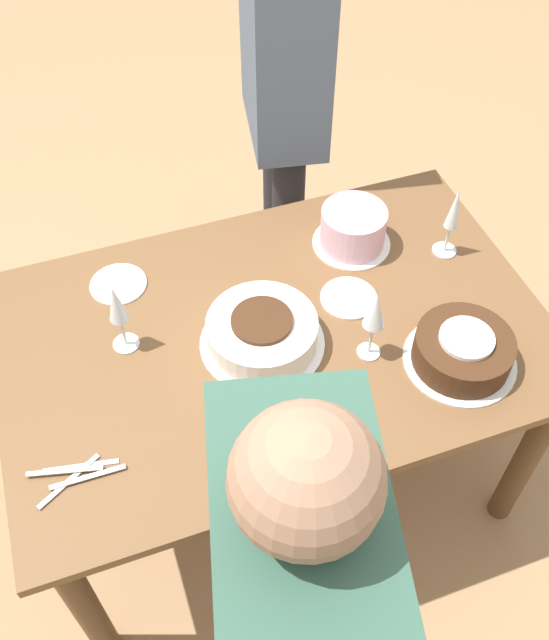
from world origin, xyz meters
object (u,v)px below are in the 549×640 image
Objects in this scene: wine_glass_far at (375,313)px; person_cutting at (295,632)px; cake_front_chocolate at (463,350)px; wine_glass_near at (454,213)px; person_watching at (284,71)px; cake_back_decorated at (353,229)px; wine_glass_extra at (117,307)px; cake_center_white at (262,333)px.

person_cutting is at bearing -124.92° from wine_glass_far.
person_cutting is at bearing -140.66° from cake_front_chocolate.
cake_front_chocolate is at bearing -36.90° from person_cutting.
person_cutting is (-0.80, -0.89, 0.07)m from wine_glass_near.
person_cutting is 1.59m from person_watching.
cake_back_decorated is (-0.09, 0.48, 0.02)m from cake_front_chocolate.
wine_glass_extra reaches higher than cake_back_decorated.
cake_center_white is 1.42× the size of cake_back_decorated.
wine_glass_extra is at bearing 161.07° from cake_center_white.
cake_back_decorated is 1.06× the size of wine_glass_extra.
cake_back_decorated reaches higher than cake_center_white.
person_watching reaches higher than wine_glass_extra.
wine_glass_near is 1.07× the size of wine_glass_extra.
person_cutting is 0.94× the size of person_watching.
cake_front_chocolate is 0.85m from wine_glass_extra.
wine_glass_near is at bearing 67.42° from cake_front_chocolate.
wine_glass_near is 0.44m from wine_glass_far.
person_watching is (0.52, 1.50, 0.07)m from person_cutting.
person_watching is (0.08, 0.87, 0.13)m from wine_glass_far.
wine_glass_far reaches higher than cake_front_chocolate.
cake_center_white is 0.19× the size of person_watching.
wine_glass_far is at bearing -25.70° from cake_center_white.
wine_glass_extra is at bearing -35.13° from person_watching.
person_watching is at bearing 93.76° from cake_back_decorated.
person_watching reaches higher than cake_back_decorated.
wine_glass_near reaches higher than cake_back_decorated.
wine_glass_near is 1.20m from person_cutting.
cake_back_decorated is 0.28m from wine_glass_near.
person_watching is at bearing 66.30° from cake_center_white.
wine_glass_far is at bearing 153.55° from cake_front_chocolate.
cake_center_white is 0.29m from wine_glass_far.
cake_front_chocolate is 1.01m from person_watching.
cake_back_decorated is 1.16m from person_cutting.
wine_glass_extra is (-0.93, -0.03, 0.00)m from wine_glass_near.
wine_glass_near is (0.24, -0.12, 0.08)m from cake_back_decorated.
cake_front_chocolate is 0.17× the size of person_watching.
wine_glass_near is 1.04× the size of wine_glass_far.
person_watching is at bearing 84.47° from wine_glass_far.
wine_glass_extra is at bearing 22.74° from person_cutting.
wine_glass_extra is at bearing 156.88° from cake_front_chocolate.
cake_front_chocolate is 0.25m from wine_glass_far.
wine_glass_near is at bearing 35.06° from person_watching.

